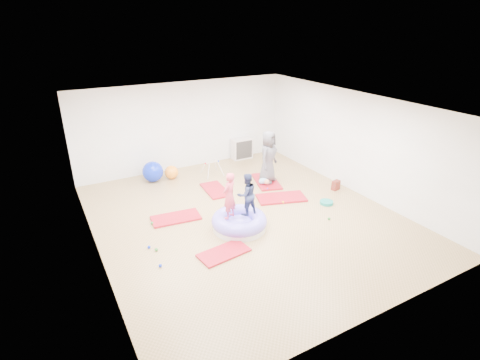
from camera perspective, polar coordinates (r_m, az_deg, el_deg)
room at (r=8.83m, az=0.95°, el=2.30°), size 7.01×8.01×2.81m
gym_mat_front_left at (r=8.06m, az=-2.48°, el=-11.01°), size 1.14×0.68×0.05m
gym_mat_mid_left at (r=9.47m, az=-9.74°, el=-5.70°), size 1.24×0.72×0.05m
gym_mat_center_back at (r=10.84m, az=-3.79°, el=-1.50°), size 0.66×1.18×0.05m
gym_mat_right at (r=10.40m, az=6.32°, el=-2.71°), size 1.46×1.03×0.05m
gym_mat_rear_right at (r=11.40m, az=4.06°, el=-0.20°), size 0.98×1.41×0.05m
inflatable_cushion at (r=8.87m, az=-0.12°, el=-6.45°), size 1.31×1.31×0.41m
child_pink at (r=8.46m, az=-1.66°, el=-2.12°), size 0.48×0.43×1.11m
child_navy at (r=8.63m, az=1.02°, el=-1.91°), size 0.52×0.41×1.02m
adult_caregiver at (r=11.07m, az=4.32°, el=3.55°), size 0.91×0.82×1.56m
infant at (r=11.10m, az=3.76°, el=-0.14°), size 0.34×0.34×0.20m
ball_pit_balls at (r=9.48m, az=-1.10°, el=-5.24°), size 4.37×2.76×0.07m
exercise_ball_blue at (r=11.63m, az=-13.15°, el=1.25°), size 0.63×0.63×0.63m
exercise_ball_orange at (r=11.75m, az=-10.39°, el=1.17°), size 0.42×0.42×0.42m
infant_play_gym at (r=11.78m, az=-4.29°, el=2.07°), size 0.60×0.57×0.46m
cube_shelf at (r=13.22m, az=0.28°, el=4.81°), size 0.73×0.36×0.73m
balance_disc at (r=10.31m, az=13.04°, el=-3.35°), size 0.36×0.36×0.08m
backpack at (r=11.18m, az=14.39°, el=-0.77°), size 0.27×0.20×0.28m
yellow_toy at (r=8.11m, az=-4.10°, el=-10.91°), size 0.19×0.19×0.03m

